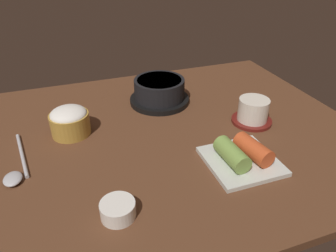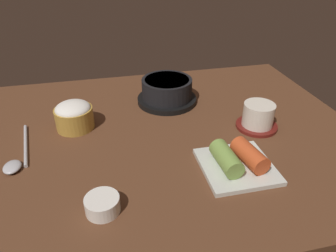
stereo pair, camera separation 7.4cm
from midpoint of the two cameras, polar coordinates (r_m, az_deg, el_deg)
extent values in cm
cube|color=#56331E|center=(77.23, 0.96, -2.03)|extent=(100.00, 76.00, 2.00)
cylinder|color=black|center=(91.04, 2.14, 4.77)|extent=(17.01, 17.01, 1.46)
cylinder|color=black|center=(89.50, 2.18, 6.79)|extent=(14.24, 14.24, 5.62)
cylinder|color=#D15619|center=(88.48, 2.21, 8.27)|extent=(12.54, 12.54, 0.60)
cylinder|color=#B78C38|center=(80.03, -14.15, 1.31)|extent=(9.35, 9.35, 5.37)
ellipsoid|color=white|center=(78.75, -14.40, 3.00)|extent=(8.60, 8.60, 3.27)
cylinder|color=maroon|center=(83.07, 18.28, -0.03)|extent=(10.32, 10.32, 0.80)
cylinder|color=silver|center=(81.50, 18.65, 1.92)|extent=(7.66, 7.66, 5.70)
cylinder|color=#C6D18C|center=(80.34, 18.96, 3.50)|extent=(6.51, 6.51, 0.40)
cube|color=silver|center=(67.86, 15.48, -7.21)|extent=(14.59, 14.59, 1.00)
cylinder|color=#7A9E47|center=(65.32, 13.78, -5.89)|extent=(4.38, 8.94, 3.95)
cylinder|color=#C64C23|center=(67.53, 17.71, -5.19)|extent=(5.37, 9.29, 3.95)
cylinder|color=white|center=(56.60, -8.12, -14.14)|extent=(6.16, 6.16, 2.95)
cylinder|color=#386B2D|center=(55.77, -8.21, -13.29)|extent=(5.05, 5.05, 0.50)
cylinder|color=#B7B7BC|center=(77.64, -22.07, -3.22)|extent=(3.39, 17.07, 0.80)
ellipsoid|color=#B7B7BC|center=(70.93, -23.89, -6.93)|extent=(3.60, 4.68, 1.26)
camera|label=1|loc=(0.04, -87.14, 1.75)|focal=33.48mm
camera|label=2|loc=(0.04, 92.86, -1.75)|focal=33.48mm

